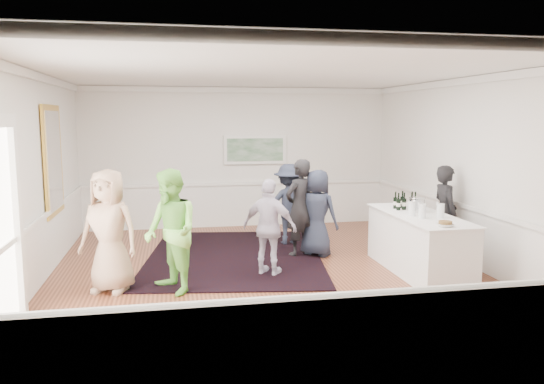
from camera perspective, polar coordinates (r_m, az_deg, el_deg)
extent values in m
plane|color=brown|center=(8.63, -0.33, -8.92)|extent=(8.00, 8.00, 0.00)
cube|color=white|center=(8.28, -0.34, 12.77)|extent=(7.00, 8.00, 0.02)
cube|color=white|center=(8.41, -24.49, 1.06)|extent=(0.02, 8.00, 3.20)
cube|color=white|center=(9.57, 20.75, 2.02)|extent=(0.02, 8.00, 3.20)
cube|color=white|center=(12.24, -3.72, 3.72)|extent=(7.00, 0.02, 3.20)
cube|color=white|center=(4.47, 8.98, -3.86)|extent=(7.00, 0.02, 3.20)
cube|color=gold|center=(9.65, -22.49, 3.17)|extent=(0.04, 1.25, 1.85)
cube|color=white|center=(9.64, -22.35, 3.17)|extent=(0.01, 1.05, 1.65)
cube|color=white|center=(7.42, -25.74, -2.99)|extent=(0.10, 0.14, 2.40)
cube|color=white|center=(12.24, -1.84, 4.57)|extent=(1.44, 0.05, 0.66)
cube|color=#235F2D|center=(12.21, -1.81, 4.56)|extent=(1.30, 0.01, 0.52)
cube|color=black|center=(9.75, -4.04, -6.89)|extent=(3.64, 4.45, 0.02)
cube|color=white|center=(8.99, 15.49, -5.40)|extent=(0.84, 2.31, 0.95)
cube|color=white|center=(8.90, 15.61, -2.40)|extent=(0.90, 2.37, 0.02)
imported|color=black|center=(9.78, 18.11, -2.20)|extent=(0.42, 0.63, 1.69)
imported|color=tan|center=(7.98, -17.13, -4.03)|extent=(1.02, 0.85, 1.79)
imported|color=#7FD655|center=(7.71, -10.82, -4.22)|extent=(0.99, 1.08, 1.80)
imported|color=silver|center=(8.47, -0.26, -3.82)|extent=(0.97, 0.82, 1.55)
imported|color=#222839|center=(10.53, 1.81, -1.33)|extent=(1.04, 0.61, 1.61)
imported|color=black|center=(9.65, 3.01, -1.70)|extent=(0.77, 0.69, 1.77)
imported|color=#222839|center=(9.68, 4.88, -2.25)|extent=(0.91, 0.89, 1.59)
cylinder|color=#5CA63B|center=(8.56, 15.86, -1.93)|extent=(0.12, 0.12, 0.24)
cylinder|color=#D13D5C|center=(8.66, 17.67, -1.88)|extent=(0.12, 0.12, 0.24)
cylinder|color=#84B540|center=(8.73, 14.82, -1.69)|extent=(0.12, 0.12, 0.24)
cylinder|color=silver|center=(9.09, 15.33, -1.37)|extent=(0.26, 0.26, 0.25)
imported|color=white|center=(8.01, 18.14, -3.35)|extent=(0.23, 0.23, 0.06)
cylinder|color=olive|center=(8.01, 18.15, -3.16)|extent=(0.19, 0.19, 0.04)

